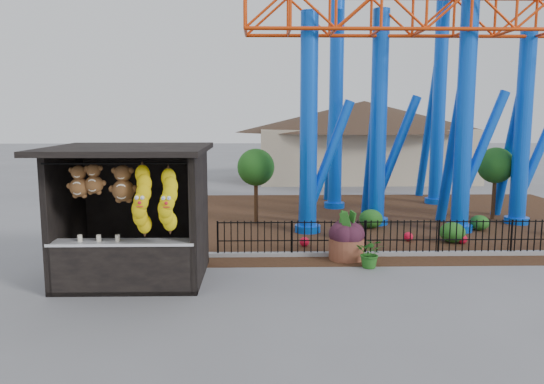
{
  "coord_description": "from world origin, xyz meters",
  "views": [
    {
      "loc": [
        -0.05,
        -10.95,
        3.83
      ],
      "look_at": [
        0.23,
        1.5,
        2.0
      ],
      "focal_mm": 35.0,
      "sensor_mm": 36.0,
      "label": 1
    }
  ],
  "objects_px": {
    "prize_booth": "(132,217)",
    "roller_coaster": "(406,40)",
    "terracotta_planter": "(346,249)",
    "potted_plant": "(371,253)"
  },
  "relations": [
    {
      "from": "terracotta_planter",
      "to": "potted_plant",
      "type": "bearing_deg",
      "value": -58.55
    },
    {
      "from": "prize_booth",
      "to": "potted_plant",
      "type": "distance_m",
      "value": 5.88
    },
    {
      "from": "prize_booth",
      "to": "terracotta_planter",
      "type": "distance_m",
      "value": 5.64
    },
    {
      "from": "roller_coaster",
      "to": "terracotta_planter",
      "type": "relative_size",
      "value": 11.81
    },
    {
      "from": "terracotta_planter",
      "to": "potted_plant",
      "type": "relative_size",
      "value": 1.21
    },
    {
      "from": "prize_booth",
      "to": "roller_coaster",
      "type": "distance_m",
      "value": 11.96
    },
    {
      "from": "roller_coaster",
      "to": "potted_plant",
      "type": "relative_size",
      "value": 14.32
    },
    {
      "from": "potted_plant",
      "to": "roller_coaster",
      "type": "bearing_deg",
      "value": 90.63
    },
    {
      "from": "roller_coaster",
      "to": "terracotta_planter",
      "type": "distance_m",
      "value": 8.76
    },
    {
      "from": "roller_coaster",
      "to": "terracotta_planter",
      "type": "bearing_deg",
      "value": -117.53
    }
  ]
}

